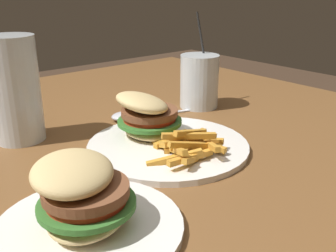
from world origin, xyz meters
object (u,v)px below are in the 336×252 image
at_px(meal_plate_near, 159,131).
at_px(beer_glass, 15,91).
at_px(spoon, 129,116).
at_px(meal_plate_far, 85,207).
at_px(juice_glass, 199,84).

distance_m(meal_plate_near, beer_glass, 0.26).
xyz_separation_m(meal_plate_near, beer_glass, (0.18, 0.18, 0.06)).
xyz_separation_m(spoon, meal_plate_far, (-0.29, 0.26, 0.02)).
bearing_deg(beer_glass, juice_glass, -99.62).
bearing_deg(juice_glass, beer_glass, 80.38).
bearing_deg(beer_glass, spoon, -100.00).
relative_size(meal_plate_near, juice_glass, 1.32).
height_order(beer_glass, spoon, beer_glass).
xyz_separation_m(juice_glass, meal_plate_far, (-0.26, 0.44, -0.02)).
height_order(meal_plate_near, juice_glass, juice_glass).
bearing_deg(meal_plate_near, juice_glass, -60.86).
bearing_deg(beer_glass, meal_plate_near, -136.18).
distance_m(meal_plate_near, juice_glass, 0.24).
height_order(beer_glass, juice_glass, juice_glass).
distance_m(beer_glass, spoon, 0.23).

